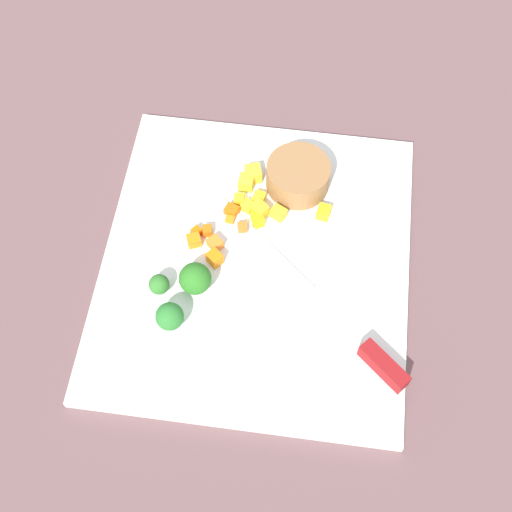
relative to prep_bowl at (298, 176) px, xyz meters
name	(u,v)px	position (x,y,z in m)	size (l,w,h in m)	color
ground_plane	(256,264)	(0.12, -0.04, -0.03)	(4.00, 4.00, 0.00)	brown
cutting_board	(256,262)	(0.12, -0.04, -0.03)	(0.44, 0.39, 0.01)	white
prep_bowl	(298,176)	(0.00, 0.00, 0.00)	(0.09, 0.09, 0.04)	olive
chef_knife	(338,322)	(0.20, 0.07, -0.01)	(0.25, 0.28, 0.02)	silver
carrot_dice_0	(242,228)	(0.08, -0.06, -0.01)	(0.01, 0.01, 0.01)	orange
carrot_dice_1	(230,220)	(0.07, -0.08, -0.02)	(0.01, 0.01, 0.01)	orange
carrot_dice_2	(232,211)	(0.06, -0.08, -0.01)	(0.01, 0.02, 0.01)	orange
carrot_dice_3	(197,232)	(0.10, -0.12, -0.01)	(0.01, 0.01, 0.01)	#F7640A
carrot_dice_4	(207,231)	(0.09, -0.11, -0.01)	(0.01, 0.01, 0.01)	orange
carrot_dice_5	(215,243)	(0.11, -0.10, -0.01)	(0.02, 0.02, 0.01)	orange
carrot_dice_6	(194,240)	(0.11, -0.12, -0.01)	(0.02, 0.02, 0.01)	orange
carrot_dice_7	(215,258)	(0.13, -0.09, -0.01)	(0.02, 0.02, 0.02)	orange
pepper_dice_0	(246,182)	(0.01, -0.07, -0.01)	(0.02, 0.02, 0.02)	yellow
pepper_dice_1	(248,206)	(0.05, -0.06, -0.01)	(0.02, 0.02, 0.01)	yellow
pepper_dice_2	(259,198)	(0.03, -0.05, -0.01)	(0.02, 0.02, 0.01)	yellow
pepper_dice_3	(259,210)	(0.05, -0.05, -0.01)	(0.02, 0.02, 0.02)	yellow
pepper_dice_4	(239,200)	(0.04, -0.07, -0.01)	(0.01, 0.01, 0.01)	yellow
pepper_dice_5	(278,213)	(0.05, -0.02, -0.01)	(0.02, 0.02, 0.01)	yellow
pepper_dice_6	(253,174)	(0.00, -0.06, -0.01)	(0.02, 0.02, 0.02)	yellow
pepper_dice_7	(258,219)	(0.07, -0.05, -0.01)	(0.02, 0.01, 0.02)	yellow
pepper_dice_8	(324,212)	(0.04, 0.04, -0.01)	(0.02, 0.02, 0.01)	yellow
broccoli_floret_0	(170,317)	(0.23, -0.13, 0.00)	(0.03, 0.03, 0.04)	#8CB26C
broccoli_floret_1	(195,279)	(0.17, -0.11, 0.00)	(0.04, 0.04, 0.05)	#93C262
broccoli_floret_2	(159,285)	(0.18, -0.15, 0.00)	(0.03, 0.03, 0.03)	#81B366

